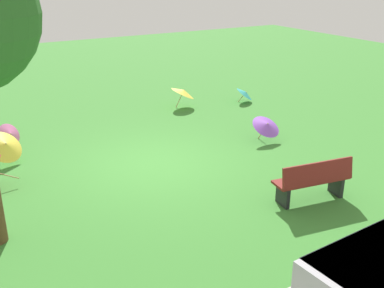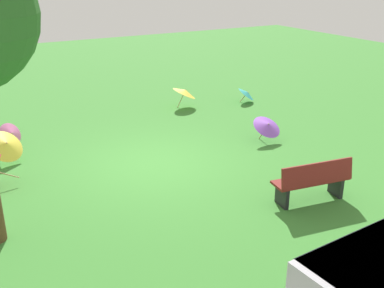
{
  "view_description": "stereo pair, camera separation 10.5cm",
  "coord_description": "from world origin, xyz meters",
  "px_view_note": "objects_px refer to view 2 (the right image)",
  "views": [
    {
      "loc": [
        4.25,
        9.23,
        4.49
      ],
      "look_at": [
        -0.71,
        0.62,
        0.6
      ],
      "focal_mm": 43.13,
      "sensor_mm": 36.0,
      "label": 1
    },
    {
      "loc": [
        4.16,
        9.29,
        4.49
      ],
      "look_at": [
        -0.71,
        0.62,
        0.6
      ],
      "focal_mm": 43.13,
      "sensor_mm": 36.0,
      "label": 2
    }
  ],
  "objects_px": {
    "parasol_purple_1": "(268,126)",
    "park_bench": "(313,181)",
    "parasol_yellow_0": "(185,92)",
    "parasol_pink_0": "(11,134)",
    "parasol_teal_0": "(247,93)",
    "parasol_yellow_1": "(6,145)"
  },
  "relations": [
    {
      "from": "parasol_purple_1",
      "to": "park_bench",
      "type": "bearing_deg",
      "value": 67.21
    },
    {
      "from": "parasol_yellow_0",
      "to": "parasol_purple_1",
      "type": "distance_m",
      "value": 3.95
    },
    {
      "from": "parasol_pink_0",
      "to": "parasol_purple_1",
      "type": "height_order",
      "value": "parasol_purple_1"
    },
    {
      "from": "parasol_teal_0",
      "to": "parasol_pink_0",
      "type": "relative_size",
      "value": 1.16
    },
    {
      "from": "park_bench",
      "to": "parasol_purple_1",
      "type": "height_order",
      "value": "park_bench"
    },
    {
      "from": "park_bench",
      "to": "parasol_pink_0",
      "type": "height_order",
      "value": "park_bench"
    },
    {
      "from": "parasol_teal_0",
      "to": "parasol_yellow_0",
      "type": "xyz_separation_m",
      "value": [
        2.15,
        -0.54,
        0.21
      ]
    },
    {
      "from": "park_bench",
      "to": "parasol_pink_0",
      "type": "bearing_deg",
      "value": -53.19
    },
    {
      "from": "park_bench",
      "to": "parasol_pink_0",
      "type": "relative_size",
      "value": 2.22
    },
    {
      "from": "parasol_pink_0",
      "to": "parasol_yellow_0",
      "type": "bearing_deg",
      "value": -172.34
    },
    {
      "from": "parasol_yellow_1",
      "to": "parasol_purple_1",
      "type": "height_order",
      "value": "parasol_yellow_1"
    },
    {
      "from": "parasol_yellow_1",
      "to": "parasol_pink_0",
      "type": "bearing_deg",
      "value": -103.46
    },
    {
      "from": "parasol_teal_0",
      "to": "parasol_pink_0",
      "type": "bearing_deg",
      "value": 1.62
    },
    {
      "from": "parasol_purple_1",
      "to": "parasol_teal_0",
      "type": "bearing_deg",
      "value": -117.52
    },
    {
      "from": "parasol_teal_0",
      "to": "parasol_purple_1",
      "type": "xyz_separation_m",
      "value": [
        1.77,
        3.39,
        0.14
      ]
    },
    {
      "from": "parasol_pink_0",
      "to": "parasol_yellow_1",
      "type": "height_order",
      "value": "parasol_yellow_1"
    },
    {
      "from": "parasol_yellow_0",
      "to": "parasol_yellow_1",
      "type": "xyz_separation_m",
      "value": [
        5.96,
        2.04,
        -0.05
      ]
    },
    {
      "from": "parasol_yellow_1",
      "to": "parasol_purple_1",
      "type": "relative_size",
      "value": 1.31
    },
    {
      "from": "park_bench",
      "to": "parasol_purple_1",
      "type": "xyz_separation_m",
      "value": [
        -1.31,
        -3.13,
        -0.0
      ]
    },
    {
      "from": "parasol_pink_0",
      "to": "parasol_yellow_0",
      "type": "distance_m",
      "value": 5.71
    },
    {
      "from": "parasol_pink_0",
      "to": "parasol_yellow_1",
      "type": "bearing_deg",
      "value": 76.54
    },
    {
      "from": "parasol_yellow_0",
      "to": "parasol_yellow_1",
      "type": "distance_m",
      "value": 6.3
    }
  ]
}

